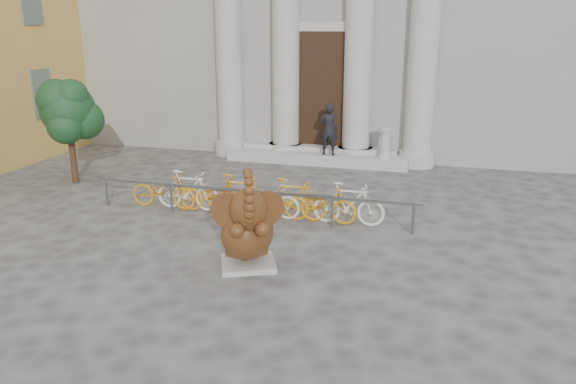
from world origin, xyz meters
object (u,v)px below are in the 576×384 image
(pedestrian, at_px, (329,129))
(bike_rack, at_px, (251,196))
(elephant_statue, at_px, (247,231))
(tree, at_px, (68,111))

(pedestrian, bearing_deg, bike_rack, 78.58)
(elephant_statue, distance_m, tree, 8.08)
(bike_rack, relative_size, pedestrian, 4.81)
(tree, bearing_deg, elephant_statue, -31.77)
(elephant_statue, bearing_deg, pedestrian, 67.07)
(bike_rack, bearing_deg, tree, 166.76)
(elephant_statue, distance_m, bike_rack, 2.97)
(elephant_statue, distance_m, pedestrian, 8.20)
(elephant_statue, relative_size, bike_rack, 0.25)
(elephant_statue, bearing_deg, bike_rack, 83.95)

